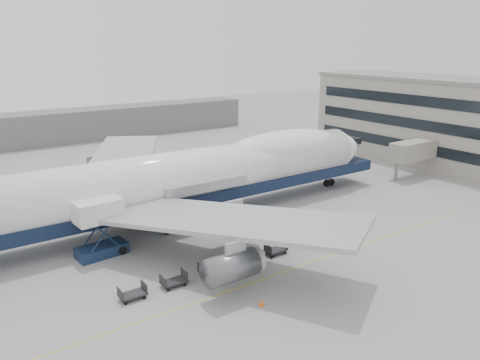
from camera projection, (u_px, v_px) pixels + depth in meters
ground at (241, 252)px, 49.82m from camera, size 260.00×260.00×0.00m
apron_line at (277, 274)px, 45.08m from camera, size 60.00×0.15×0.01m
hangar at (13, 131)px, 98.59m from camera, size 110.00×8.00×7.00m
airliner at (191, 176)px, 58.05m from camera, size 67.00×55.30×19.98m
catering_truck at (100, 225)px, 48.21m from camera, size 5.33×3.89×6.13m
traffic_cone at (262, 303)px, 39.63m from camera, size 0.43×0.43×0.64m
dolly_0 at (133, 294)px, 40.60m from camera, size 2.30×1.35×1.30m
dolly_1 at (174, 281)px, 42.78m from camera, size 2.30×1.35×1.30m
dolly_2 at (211, 269)px, 44.97m from camera, size 2.30×1.35×1.30m
dolly_3 at (245, 259)px, 47.15m from camera, size 2.30×1.35×1.30m
dolly_4 at (276, 249)px, 49.33m from camera, size 2.30×1.35×1.30m
dolly_5 at (304, 240)px, 51.51m from camera, size 2.30×1.35×1.30m
dolly_6 at (330, 232)px, 53.70m from camera, size 2.30×1.35×1.30m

